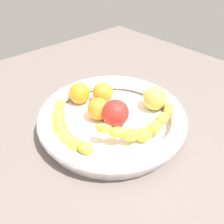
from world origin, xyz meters
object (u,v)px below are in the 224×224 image
(fruit_bowl, at_px, (112,118))
(tomato_red, at_px, (114,114))
(orange_front, at_px, (98,109))
(orange_mid_left, at_px, (79,93))
(apple_yellow, at_px, (155,98))
(orange_mid_right, at_px, (103,93))
(banana_draped_right, at_px, (66,131))
(banana_draped_left, at_px, (142,128))

(fruit_bowl, bearing_deg, tomato_red, -18.13)
(orange_front, bearing_deg, orange_mid_left, 175.05)
(orange_front, bearing_deg, apple_yellow, 63.75)
(orange_front, height_order, tomato_red, tomato_red)
(fruit_bowl, height_order, orange_mid_left, orange_mid_left)
(orange_front, relative_size, apple_yellow, 0.91)
(orange_mid_right, bearing_deg, orange_front, -49.57)
(banana_draped_right, distance_m, orange_mid_left, 0.17)
(fruit_bowl, relative_size, apple_yellow, 5.81)
(orange_mid_left, relative_size, apple_yellow, 0.92)
(banana_draped_right, relative_size, orange_mid_right, 3.43)
(banana_draped_left, height_order, orange_mid_left, orange_mid_left)
(banana_draped_left, bearing_deg, orange_mid_left, -175.36)
(fruit_bowl, bearing_deg, orange_mid_left, -176.36)
(orange_mid_left, distance_m, apple_yellow, 0.21)
(banana_draped_left, height_order, orange_front, orange_front)
(banana_draped_left, distance_m, orange_mid_left, 0.22)
(apple_yellow, xyz_separation_m, tomato_red, (-0.02, -0.13, 0.00))
(apple_yellow, distance_m, tomato_red, 0.13)
(apple_yellow, relative_size, tomato_red, 0.95)
(banana_draped_left, relative_size, apple_yellow, 3.25)
(orange_front, distance_m, orange_mid_right, 0.08)
(orange_front, xyz_separation_m, apple_yellow, (0.07, 0.14, 0.00))
(orange_mid_right, bearing_deg, banana_draped_left, -10.55)
(fruit_bowl, bearing_deg, orange_front, -154.69)
(orange_front, bearing_deg, banana_draped_left, 11.60)
(banana_draped_right, relative_size, orange_mid_left, 3.44)
(banana_draped_left, relative_size, orange_front, 3.58)
(orange_front, distance_m, tomato_red, 0.05)
(fruit_bowl, xyz_separation_m, orange_mid_left, (-0.13, -0.01, 0.02))
(banana_draped_left, bearing_deg, tomato_red, -170.06)
(banana_draped_right, distance_m, orange_front, 0.12)
(orange_front, relative_size, orange_mid_right, 0.99)
(orange_front, height_order, orange_mid_right, same)
(banana_draped_right, relative_size, tomato_red, 2.98)
(orange_mid_right, distance_m, tomato_red, 0.11)
(banana_draped_left, bearing_deg, orange_mid_right, 169.45)
(fruit_bowl, xyz_separation_m, banana_draped_right, (-0.01, -0.13, 0.02))
(orange_front, relative_size, orange_mid_left, 0.99)
(banana_draped_right, bearing_deg, fruit_bowl, 83.96)
(banana_draped_right, height_order, tomato_red, tomato_red)
(fruit_bowl, bearing_deg, apple_yellow, 74.18)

